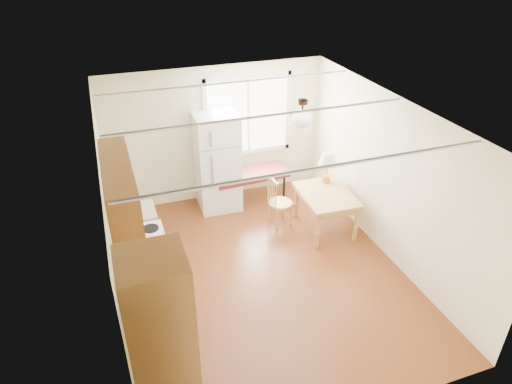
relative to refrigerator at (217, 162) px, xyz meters
name	(u,v)px	position (x,y,z in m)	size (l,w,h in m)	color
room_shell	(264,202)	(0.10, -2.12, 0.36)	(4.60, 5.60, 2.62)	#4F2310
kitchen_run	(146,282)	(-1.62, -2.75, -0.05)	(0.65, 3.40, 2.20)	brown
window_unit	(248,115)	(0.70, 0.35, 0.66)	(1.64, 0.05, 1.51)	white
pendant_light	(302,118)	(0.80, -1.72, 1.35)	(0.26, 0.26, 0.40)	black
refrigerator	(217,162)	(0.00, 0.00, 0.00)	(0.76, 0.77, 1.78)	white
bench	(251,175)	(0.60, -0.11, -0.32)	(1.40, 0.58, 0.64)	#5B1615
dining_table	(326,199)	(1.50, -1.33, -0.31)	(0.87, 1.13, 0.68)	#AF8543
chair	(276,199)	(0.75, -0.98, -0.36)	(0.42, 0.40, 0.92)	#AF8543
table_lamp	(328,161)	(1.67, -0.97, 0.19)	(0.32, 0.32, 0.55)	#C0863D
coffee_maker	(148,289)	(-1.62, -3.12, 0.15)	(0.21, 0.26, 0.39)	black
kettle	(139,286)	(-1.71, -2.99, 0.11)	(0.13, 0.13, 0.25)	red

